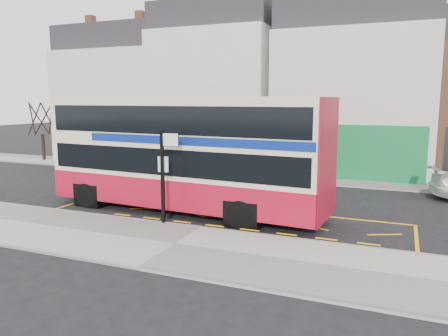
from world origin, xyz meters
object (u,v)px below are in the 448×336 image
at_px(car_grey, 239,171).
at_px(street_tree_left, 41,110).
at_px(street_tree_right, 359,120).
at_px(double_decker_bus, 185,153).
at_px(car_silver, 126,161).
at_px(bus_stop_post, 164,168).

bearing_deg(car_grey, street_tree_left, 70.60).
bearing_deg(car_grey, street_tree_right, -69.25).
bearing_deg(double_decker_bus, street_tree_left, 155.15).
distance_m(car_silver, street_tree_right, 14.61).
relative_size(car_silver, street_tree_right, 0.73).
distance_m(bus_stop_post, car_silver, 13.43).
xyz_separation_m(car_silver, street_tree_right, (14.15, 2.30, 2.81)).
relative_size(double_decker_bus, car_silver, 3.20).
distance_m(car_grey, street_tree_right, 7.40).
height_order(bus_stop_post, street_tree_left, street_tree_left).
relative_size(street_tree_left, street_tree_right, 1.10).
relative_size(double_decker_bus, car_grey, 2.88).
bearing_deg(street_tree_right, car_silver, -170.79).
bearing_deg(street_tree_left, street_tree_right, 3.14).
xyz_separation_m(double_decker_bus, bus_stop_post, (0.28, -2.15, -0.31)).
bearing_deg(street_tree_right, double_decker_bus, -119.15).
bearing_deg(bus_stop_post, street_tree_right, 59.76).
height_order(car_grey, street_tree_left, street_tree_left).
height_order(street_tree_left, street_tree_right, street_tree_left).
relative_size(bus_stop_post, car_silver, 0.91).
relative_size(car_silver, street_tree_left, 0.66).
bearing_deg(car_grey, car_silver, 69.94).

